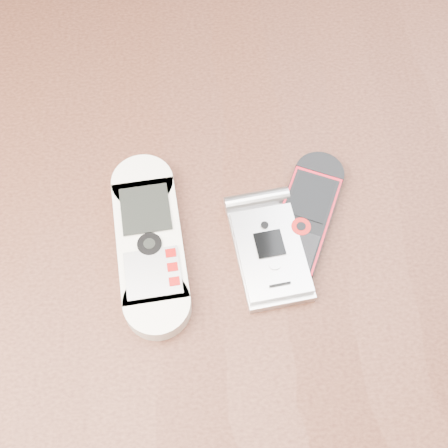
% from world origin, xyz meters
% --- Properties ---
extents(ground, '(4.00, 4.00, 0.00)m').
position_xyz_m(ground, '(0.00, 0.00, 0.00)').
color(ground, '#472B19').
rests_on(ground, ground).
extents(table, '(1.20, 0.80, 0.75)m').
position_xyz_m(table, '(0.00, 0.00, 0.64)').
color(table, black).
rests_on(table, ground).
extents(nokia_white, '(0.07, 0.18, 0.02)m').
position_xyz_m(nokia_white, '(-0.06, -0.01, 0.76)').
color(nokia_white, white).
rests_on(nokia_white, table).
extents(nokia_black_red, '(0.10, 0.15, 0.01)m').
position_xyz_m(nokia_black_red, '(0.07, 0.00, 0.76)').
color(nokia_black_red, black).
rests_on(nokia_black_red, table).
extents(motorola_razr, '(0.07, 0.12, 0.02)m').
position_xyz_m(motorola_razr, '(0.04, -0.03, 0.76)').
color(motorola_razr, silver).
rests_on(motorola_razr, table).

